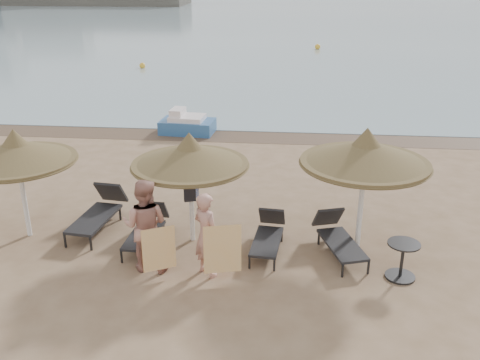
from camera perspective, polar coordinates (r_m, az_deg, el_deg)
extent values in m
plane|color=#997A5D|center=(11.17, -5.44, -9.70)|extent=(160.00, 160.00, 0.00)
cube|color=#75939E|center=(89.53, 4.42, 18.15)|extent=(200.00, 140.00, 0.03)
cube|color=brown|center=(19.71, -0.44, 4.71)|extent=(200.00, 1.60, 0.01)
cylinder|color=white|center=(13.05, -22.05, -1.82)|extent=(0.11, 0.11, 1.88)
cone|color=brown|center=(12.67, -22.77, 2.89)|extent=(2.59, 2.59, 0.49)
cone|color=brown|center=(12.59, -22.96, 4.16)|extent=(0.63, 0.63, 0.40)
cylinder|color=brown|center=(12.74, -22.62, 1.90)|extent=(2.54, 2.54, 0.09)
cylinder|color=white|center=(11.95, -5.20, -2.40)|extent=(0.11, 0.11, 1.87)
cone|color=brown|center=(11.53, -5.39, 2.72)|extent=(2.58, 2.58, 0.49)
cone|color=brown|center=(11.44, -5.44, 4.11)|extent=(0.62, 0.62, 0.40)
cylinder|color=brown|center=(11.61, -5.35, 1.65)|extent=(2.53, 2.53, 0.09)
cylinder|color=white|center=(11.91, 12.76, -2.60)|extent=(0.11, 0.11, 2.01)
cone|color=brown|center=(11.47, 13.26, 2.92)|extent=(2.77, 2.77, 0.53)
cone|color=brown|center=(11.38, 13.39, 4.42)|extent=(0.67, 0.67, 0.43)
cylinder|color=brown|center=(11.55, 13.15, 1.76)|extent=(2.71, 2.71, 0.10)
cylinder|color=black|center=(12.54, -18.16, -6.22)|extent=(0.06, 0.06, 0.31)
cylinder|color=black|center=(12.25, -15.62, -6.59)|extent=(0.06, 0.06, 0.31)
cylinder|color=black|center=(13.74, -15.02, -3.30)|extent=(0.06, 0.06, 0.31)
cylinder|color=black|center=(13.48, -12.66, -3.57)|extent=(0.06, 0.06, 0.31)
cube|color=black|center=(12.96, -15.28, -4.00)|extent=(0.88, 1.73, 0.07)
cube|color=black|center=(13.64, -13.57, -1.26)|extent=(0.74, 0.55, 0.63)
cylinder|color=black|center=(11.63, -12.52, -8.03)|extent=(0.05, 0.05, 0.27)
cylinder|color=black|center=(11.46, -9.96, -8.29)|extent=(0.05, 0.05, 0.27)
cylinder|color=black|center=(12.74, -10.47, -5.06)|extent=(0.05, 0.05, 0.27)
cylinder|color=black|center=(12.59, -8.12, -5.26)|extent=(0.05, 0.05, 0.27)
cube|color=black|center=(12.06, -10.21, -5.80)|extent=(0.66, 1.47, 0.06)
cube|color=black|center=(12.68, -9.12, -3.12)|extent=(0.62, 0.43, 0.55)
cylinder|color=black|center=(11.16, 1.01, -8.85)|extent=(0.05, 0.05, 0.26)
cylinder|color=black|center=(11.10, 3.68, -9.09)|extent=(0.05, 0.05, 0.26)
cylinder|color=black|center=(12.28, 2.06, -5.80)|extent=(0.05, 0.05, 0.26)
cylinder|color=black|center=(12.22, 4.47, -6.00)|extent=(0.05, 0.05, 0.26)
cube|color=black|center=(11.64, 2.87, -6.58)|extent=(0.70, 1.44, 0.06)
cube|color=black|center=(12.26, 3.44, -3.88)|extent=(0.61, 0.44, 0.52)
cylinder|color=black|center=(11.07, 10.88, -9.51)|extent=(0.05, 0.05, 0.28)
cylinder|color=black|center=(11.28, 13.52, -9.11)|extent=(0.05, 0.05, 0.28)
cylinder|color=black|center=(12.18, 8.40, -6.22)|extent=(0.05, 0.05, 0.28)
cylinder|color=black|center=(12.38, 10.83, -5.92)|extent=(0.05, 0.05, 0.28)
cube|color=black|center=(11.67, 10.82, -6.78)|extent=(1.04, 1.61, 0.06)
cube|color=black|center=(12.28, 9.36, -3.91)|extent=(0.71, 0.59, 0.56)
cylinder|color=black|center=(11.39, 16.69, -9.82)|extent=(0.60, 0.60, 0.04)
cylinder|color=black|center=(11.21, 16.89, -8.23)|extent=(0.06, 0.06, 0.73)
cylinder|color=black|center=(11.03, 17.10, -6.54)|extent=(0.64, 0.64, 0.03)
imported|color=tan|center=(10.88, -10.15, -4.03)|extent=(1.09, 0.75, 2.28)
imported|color=tan|center=(10.57, -3.62, -5.14)|extent=(1.13, 1.09, 2.07)
cube|color=orange|center=(10.72, -8.64, -7.30)|extent=(0.61, 0.32, 0.94)
cube|color=orange|center=(10.46, -1.88, -7.41)|extent=(0.72, 0.20, 1.04)
cube|color=white|center=(12.02, -5.08, -1.06)|extent=(0.29, 0.14, 0.35)
cube|color=black|center=(11.69, -5.38, -1.44)|extent=(0.27, 0.17, 0.36)
cube|color=#2D5E99|center=(20.14, -5.62, 5.70)|extent=(2.06, 1.33, 0.49)
cube|color=white|center=(20.05, -5.65, 6.54)|extent=(1.33, 1.09, 0.22)
cube|color=white|center=(20.10, -6.66, 7.15)|extent=(0.52, 0.84, 0.31)
sphere|color=yellow|center=(33.68, -10.37, 11.92)|extent=(0.36, 0.36, 0.36)
sphere|color=yellow|center=(41.36, 8.28, 13.89)|extent=(0.41, 0.41, 0.41)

